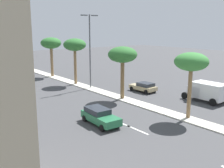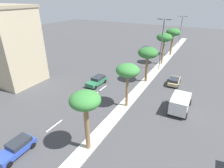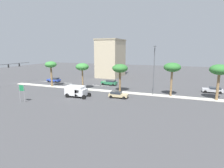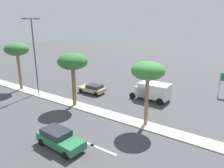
{
  "view_description": "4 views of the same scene",
  "coord_description": "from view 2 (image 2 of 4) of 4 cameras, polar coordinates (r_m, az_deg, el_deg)",
  "views": [
    {
      "loc": [
        -22.05,
        6.11,
        9.16
      ],
      "look_at": [
        -2.62,
        30.83,
        2.51
      ],
      "focal_mm": 43.12,
      "sensor_mm": 36.0,
      "label": 1
    },
    {
      "loc": [
        9.7,
        -0.09,
        15.19
      ],
      "look_at": [
        -3.42,
        24.14,
        1.97
      ],
      "focal_mm": 29.52,
      "sensor_mm": 36.0,
      "label": 2
    },
    {
      "loc": [
        41.63,
        45.7,
        10.27
      ],
      "look_at": [
        3.12,
        31.07,
        2.53
      ],
      "focal_mm": 29.84,
      "sensor_mm": 36.0,
      "label": 3
    },
    {
      "loc": [
        -18.56,
        13.14,
        10.56
      ],
      "look_at": [
        2.57,
        27.83,
        2.93
      ],
      "focal_mm": 34.17,
      "sensor_mm": 36.0,
      "label": 4
    }
  ],
  "objects": [
    {
      "name": "median_curb",
      "position": [
        42.72,
        13.46,
        4.17
      ],
      "size": [
        1.8,
        77.33,
        0.12
      ],
      "primitive_type": "cube",
      "color": "beige",
      "rests_on": "ground"
    },
    {
      "name": "lane_stripe_inboard",
      "position": [
        25.55,
        -17.38,
        -12.21
      ],
      "size": [
        0.2,
        2.8,
        0.01
      ],
      "primitive_type": "cube",
      "color": "silver",
      "rests_on": "ground"
    },
    {
      "name": "ground_plane",
      "position": [
        35.14,
        9.55,
        -0.35
      ],
      "size": [
        160.0,
        160.0,
        0.0
      ],
      "primitive_type": "plane",
      "color": "#424244"
    },
    {
      "name": "lane_stripe_near",
      "position": [
        31.65,
        -5.21,
        -3.15
      ],
      "size": [
        0.2,
        2.8,
        0.01
      ],
      "primitive_type": "cube",
      "color": "silver",
      "rests_on": "ground"
    },
    {
      "name": "street_lamp_far",
      "position": [
        41.98,
        15.19,
        12.73
      ],
      "size": [
        2.9,
        0.24,
        10.89
      ],
      "color": "#515459",
      "rests_on": "median_curb"
    },
    {
      "name": "palm_tree_mid",
      "position": [
        18.06,
        -8.3,
        -5.67
      ],
      "size": [
        3.12,
        3.12,
        6.89
      ],
      "color": "olive",
      "rests_on": "median_curb"
    },
    {
      "name": "lane_stripe_mid",
      "position": [
        33.43,
        -2.97,
        -1.42
      ],
      "size": [
        0.2,
        2.8,
        0.01
      ],
      "primitive_type": "cube",
      "color": "silver",
      "rests_on": "ground"
    },
    {
      "name": "commercial_building",
      "position": [
        40.32,
        -30.4,
        10.42
      ],
      "size": [
        12.64,
        8.15,
        13.9
      ],
      "color": "tan",
      "rests_on": "ground"
    },
    {
      "name": "box_truck",
      "position": [
        28.39,
        20.39,
        -5.38
      ],
      "size": [
        2.62,
        5.22,
        2.42
      ],
      "color": "silver",
      "rests_on": "ground"
    },
    {
      "name": "palm_tree_front",
      "position": [
        34.77,
        11.08,
        9.28
      ],
      "size": [
        3.7,
        3.7,
        6.7
      ],
      "color": "brown",
      "rests_on": "median_curb"
    },
    {
      "name": "sedan_silver_right",
      "position": [
        57.51,
        10.31,
        10.68
      ],
      "size": [
        2.1,
        4.48,
        1.35
      ],
      "color": "#B2B2B7",
      "rests_on": "ground"
    },
    {
      "name": "sedan_tan_mid",
      "position": [
        36.55,
        18.69,
        0.9
      ],
      "size": [
        2.14,
        4.14,
        1.37
      ],
      "color": "tan",
      "rests_on": "ground"
    },
    {
      "name": "street_lamp_front",
      "position": [
        66.46,
        20.55,
        15.84
      ],
      "size": [
        2.9,
        0.24,
        9.36
      ],
      "color": "slate",
      "rests_on": "median_curb"
    },
    {
      "name": "palm_tree_leading",
      "position": [
        45.71,
        15.93,
        13.49
      ],
      "size": [
        3.6,
        3.6,
        7.32
      ],
      "color": "olive",
      "rests_on": "median_curb"
    },
    {
      "name": "palm_tree_near",
      "position": [
        25.74,
        4.9,
        4.01
      ],
      "size": [
        3.35,
        3.35,
        6.66
      ],
      "color": "olive",
      "rests_on": "median_curb"
    },
    {
      "name": "sedan_blue_far",
      "position": [
        22.86,
        -27.45,
        -17.07
      ],
      "size": [
        1.95,
        4.14,
        1.42
      ],
      "color": "#2D47AD",
      "rests_on": "ground"
    },
    {
      "name": "palm_tree_left",
      "position": [
        54.29,
        18.44,
        14.81
      ],
      "size": [
        3.77,
        3.77,
        7.23
      ],
      "color": "olive",
      "rests_on": "median_curb"
    },
    {
      "name": "sedan_green_leading",
      "position": [
        34.69,
        -4.67,
        1.04
      ],
      "size": [
        2.15,
        4.64,
        1.51
      ],
      "color": "#287047",
      "rests_on": "ground"
    }
  ]
}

